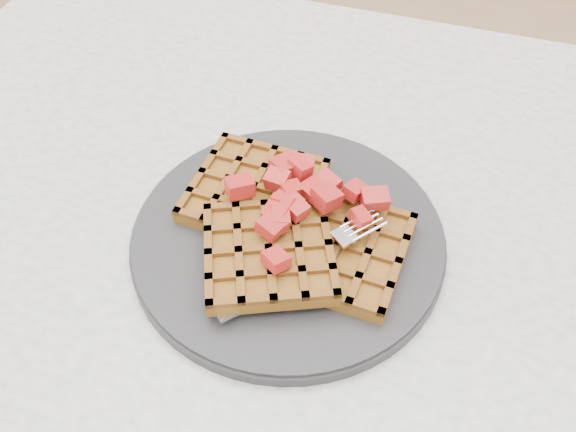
{
  "coord_description": "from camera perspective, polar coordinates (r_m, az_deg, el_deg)",
  "views": [
    {
      "loc": [
        0.01,
        -0.38,
        1.23
      ],
      "look_at": [
        -0.1,
        -0.02,
        0.79
      ],
      "focal_mm": 40.0,
      "sensor_mm": 36.0,
      "label": 1
    }
  ],
  "objects": [
    {
      "name": "table",
      "position": [
        0.7,
        8.47,
        -8.83
      ],
      "size": [
        1.2,
        0.8,
        0.75
      ],
      "color": "silver",
      "rests_on": "ground"
    },
    {
      "name": "plate",
      "position": [
        0.6,
        0.0,
        -2.0
      ],
      "size": [
        0.29,
        0.29,
        0.02
      ],
      "primitive_type": "cylinder",
      "color": "black",
      "rests_on": "table"
    },
    {
      "name": "waffles",
      "position": [
        0.59,
        -0.1,
        -1.09
      ],
      "size": [
        0.22,
        0.21,
        0.03
      ],
      "color": "#8D591D",
      "rests_on": "plate"
    },
    {
      "name": "strawberry_pile",
      "position": [
        0.57,
        0.0,
        0.93
      ],
      "size": [
        0.15,
        0.15,
        0.02
      ],
      "primitive_type": null,
      "color": "maroon",
      "rests_on": "waffles"
    },
    {
      "name": "fork",
      "position": [
        0.56,
        2.29,
        -4.45
      ],
      "size": [
        0.13,
        0.16,
        0.02
      ],
      "primitive_type": null,
      "rotation": [
        0.0,
        0.0,
        -0.68
      ],
      "color": "silver",
      "rests_on": "plate"
    }
  ]
}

